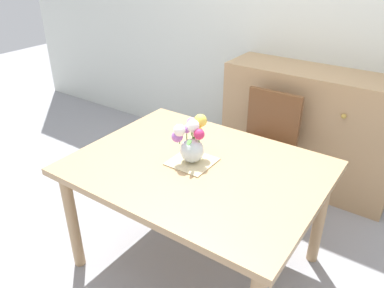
# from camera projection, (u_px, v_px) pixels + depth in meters

# --- Properties ---
(ground_plane) EXTENTS (12.00, 12.00, 0.00)m
(ground_plane) POSITION_uv_depth(u_px,v_px,m) (197.00, 261.00, 2.51)
(ground_plane) COLOR #939399
(back_wall) EXTENTS (7.00, 0.10, 2.80)m
(back_wall) POSITION_uv_depth(u_px,v_px,m) (310.00, 9.00, 3.01)
(back_wall) COLOR silver
(back_wall) RESTS_ON ground_plane
(dining_table) EXTENTS (1.40, 1.07, 0.75)m
(dining_table) POSITION_uv_depth(u_px,v_px,m) (197.00, 178.00, 2.20)
(dining_table) COLOR tan
(dining_table) RESTS_ON ground_plane
(chair_far) EXTENTS (0.42, 0.42, 0.90)m
(chair_far) POSITION_uv_depth(u_px,v_px,m) (265.00, 143.00, 2.88)
(chair_far) COLOR brown
(chair_far) RESTS_ON ground_plane
(dresser) EXTENTS (1.40, 0.47, 1.00)m
(dresser) POSITION_uv_depth(u_px,v_px,m) (308.00, 129.00, 3.13)
(dresser) COLOR tan
(dresser) RESTS_ON ground_plane
(placemat) EXTENTS (0.24, 0.24, 0.01)m
(placemat) POSITION_uv_depth(u_px,v_px,m) (192.00, 162.00, 2.19)
(placemat) COLOR #CCB789
(placemat) RESTS_ON dining_table
(flower_vase) EXTENTS (0.17, 0.24, 0.25)m
(flower_vase) POSITION_uv_depth(u_px,v_px,m) (192.00, 141.00, 2.14)
(flower_vase) COLOR silver
(flower_vase) RESTS_ON placemat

